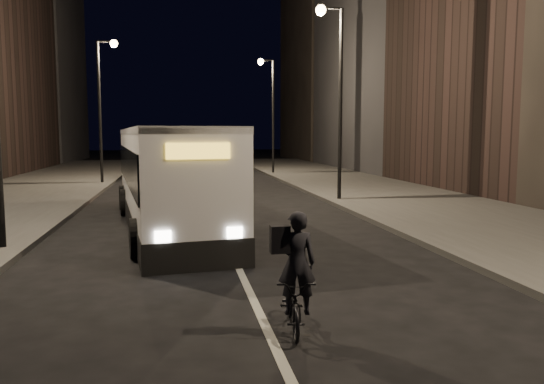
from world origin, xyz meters
name	(u,v)px	position (x,y,z in m)	size (l,w,h in m)	color
ground	(247,287)	(0.00, 0.00, 0.00)	(180.00, 180.00, 0.00)	black
sidewalk_right	(385,194)	(8.50, 14.00, 0.08)	(7.00, 70.00, 0.16)	#3D3D3A
sidewalk_left	(5,202)	(-8.50, 14.00, 0.08)	(7.00, 70.00, 0.16)	#3D3D3A
building_row_right	(414,30)	(16.00, 27.50, 10.50)	(8.00, 61.00, 21.00)	black
streetlight_right_mid	(335,77)	(5.33, 12.00, 5.36)	(1.20, 0.44, 8.12)	black
streetlight_right_far	(270,100)	(5.33, 28.00, 5.36)	(1.20, 0.44, 8.12)	black
streetlight_left_near	(3,33)	(-5.33, 4.00, 5.36)	(1.20, 0.44, 8.12)	black
streetlight_left_far	(104,92)	(-5.33, 22.00, 5.36)	(1.20, 0.44, 8.12)	black
city_bus	(167,174)	(-1.60, 7.02, 1.70)	(3.90, 11.76, 3.12)	white
cyclist_on_bicycle	(294,291)	(0.40, -2.39, 0.62)	(0.75, 1.66, 1.85)	black
car_near	(223,168)	(1.61, 24.07, 0.77)	(1.83, 4.55, 1.55)	black
car_mid	(142,170)	(-3.54, 25.69, 0.61)	(1.30, 3.73, 1.23)	#363739
car_far	(223,161)	(2.63, 36.28, 0.63)	(1.76, 4.33, 1.26)	black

